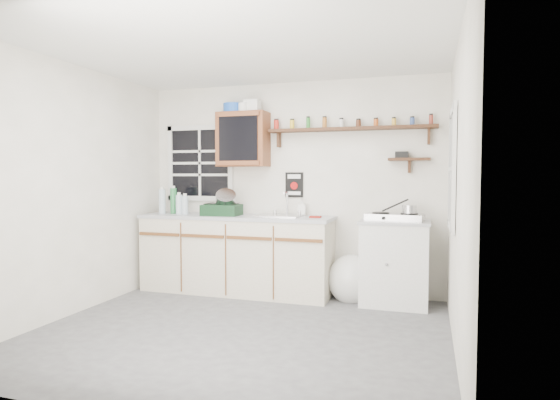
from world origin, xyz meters
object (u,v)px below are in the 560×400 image
Objects in this scene: spice_shelf at (348,128)px; dish_rack at (223,207)px; right_cabinet at (395,262)px; hotplate at (395,217)px; main_cabinet at (236,254)px; upper_cabinet at (243,139)px.

spice_shelf is 4.24× the size of dish_rack.
right_cabinet is 0.49m from hotplate.
right_cabinet is 2.06m from dish_rack.
hotplate is at bearing -2.17° from dish_rack.
dish_rack is at bearing -160.82° from main_cabinet.
spice_shelf reaches higher than main_cabinet.
main_cabinet is at bearing -170.64° from spice_shelf.
upper_cabinet reaches higher than right_cabinet.
upper_cabinet is 0.34× the size of spice_shelf.
main_cabinet is 2.54× the size of right_cabinet.
upper_cabinet is at bearing 76.32° from main_cabinet.
right_cabinet is 1.58m from spice_shelf.
spice_shelf reaches higher than hotplate.
upper_cabinet is at bearing 176.24° from right_cabinet.
hotplate reaches higher than main_cabinet.
main_cabinet is 1.90m from hotplate.
main_cabinet is at bearing -173.59° from hotplate.
spice_shelf is (-0.54, 0.19, 1.47)m from right_cabinet.
hotplate reaches higher than right_cabinet.
upper_cabinet reaches higher than main_cabinet.
right_cabinet is 1.40× the size of upper_cabinet.
main_cabinet is 3.55× the size of upper_cabinet.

